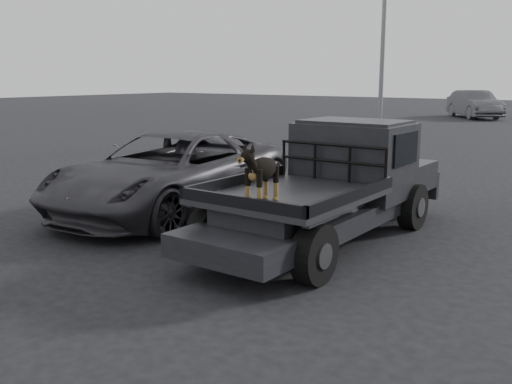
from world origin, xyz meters
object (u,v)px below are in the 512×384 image
Objects in this scene: flatbed_ute at (324,212)px; parked_suv at (171,172)px; distant_car_a at (474,104)px; dog at (262,173)px.

parked_suv is at bearing 178.94° from flatbed_ute.
parked_suv is 28.62m from distant_car_a.
flatbed_ute is at bearing -6.82° from parked_suv.
dog is 0.14× the size of parked_suv.
dog and distant_car_a have the same top height.
dog is 0.15× the size of distant_car_a.
distant_car_a is (-2.41, 28.52, 0.09)m from parked_suv.
dog is 30.78m from distant_car_a.
dog is at bearing -89.48° from flatbed_ute.
parked_suv is 1.05× the size of distant_car_a.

